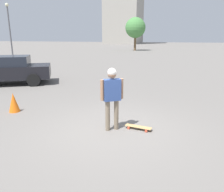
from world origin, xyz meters
name	(u,v)px	position (x,y,z in m)	size (l,w,h in m)	color
ground_plane	(112,129)	(0.00, 0.00, 0.00)	(220.00, 220.00, 0.00)	slate
person	(112,92)	(0.00, 0.00, 1.10)	(0.44, 0.54, 1.77)	#7A6B56
skateboard	(138,127)	(0.24, -0.71, 0.07)	(0.31, 0.78, 0.09)	tan
car_parked_near	(9,70)	(4.20, 7.40, 0.81)	(3.90, 4.77, 1.56)	black
tree_distant	(135,28)	(37.45, 7.52, 4.27)	(3.86, 3.86, 6.23)	brown
traffic_cone	(14,102)	(0.40, 3.77, 0.34)	(0.38, 0.38, 0.68)	orange
lamp_post	(10,30)	(9.95, 12.26, 3.10)	(0.28, 0.28, 5.23)	#59595E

